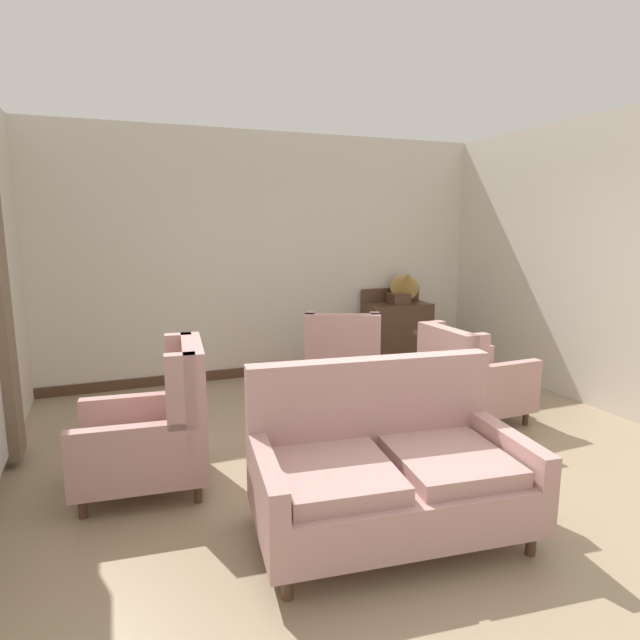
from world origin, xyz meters
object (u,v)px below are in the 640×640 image
object	(u,v)px
armchair_near_sideboard	(471,380)
gramophone	(405,283)
armchair_back_corner	(156,430)
settee	(387,469)
sideboard	(397,331)
coffee_table	(340,410)
porcelain_vase	(342,384)
side_table	(437,358)
armchair_foreground_right	(342,360)

from	to	relation	value
armchair_near_sideboard	gramophone	size ratio (longest dim) A/B	1.56
armchair_back_corner	settee	bearing A→B (deg)	55.02
sideboard	gramophone	bearing A→B (deg)	-61.00
coffee_table	porcelain_vase	distance (m)	0.22
settee	armchair_near_sideboard	world-z (taller)	settee
porcelain_vase	gramophone	xyz separation A→B (m)	(1.90, 2.27, 0.50)
armchair_near_sideboard	gramophone	bearing A→B (deg)	-13.17
gramophone	sideboard	bearing A→B (deg)	119.00
side_table	sideboard	xyz separation A→B (m)	(0.21, 1.26, 0.05)
side_table	porcelain_vase	bearing A→B (deg)	-146.09
coffee_table	armchair_foreground_right	xyz separation A→B (m)	(0.64, 1.42, 0.01)
coffee_table	armchair_near_sideboard	bearing A→B (deg)	11.08
armchair_back_corner	side_table	xyz separation A→B (m)	(3.09, 1.06, -0.01)
porcelain_vase	side_table	bearing A→B (deg)	33.91
porcelain_vase	settee	world-z (taller)	settee
settee	sideboard	bearing A→B (deg)	66.32
porcelain_vase	armchair_back_corner	bearing A→B (deg)	178.13
armchair_foreground_right	sideboard	distance (m)	1.53
side_table	sideboard	bearing A→B (deg)	80.77
porcelain_vase	armchair_back_corner	size ratio (longest dim) A/B	0.31
armchair_foreground_right	armchair_back_corner	world-z (taller)	armchair_back_corner
porcelain_vase	gramophone	world-z (taller)	gramophone
settee	coffee_table	bearing A→B (deg)	88.87
armchair_near_sideboard	armchair_back_corner	world-z (taller)	armchair_back_corner
armchair_foreground_right	sideboard	size ratio (longest dim) A/B	1.01
armchair_near_sideboard	armchair_foreground_right	xyz separation A→B (m)	(-0.87, 1.13, 0.01)
porcelain_vase	armchair_foreground_right	xyz separation A→B (m)	(0.64, 1.44, -0.21)
armchair_back_corner	armchair_near_sideboard	bearing A→B (deg)	100.89
settee	gramophone	distance (m)	3.98
armchair_foreground_right	armchair_back_corner	xyz separation A→B (m)	(-2.08, -1.39, 0.02)
armchair_near_sideboard	armchair_back_corner	size ratio (longest dim) A/B	0.89
armchair_near_sideboard	sideboard	world-z (taller)	sideboard
porcelain_vase	sideboard	bearing A→B (deg)	52.00
armchair_near_sideboard	porcelain_vase	bearing A→B (deg)	100.06
coffee_table	side_table	distance (m)	1.98
side_table	gramophone	size ratio (longest dim) A/B	1.17
sideboard	gramophone	size ratio (longest dim) A/B	1.71
side_table	sideboard	size ratio (longest dim) A/B	0.68
settee	armchair_back_corner	distance (m)	1.70
gramophone	coffee_table	bearing A→B (deg)	-130.22
coffee_table	porcelain_vase	bearing A→B (deg)	-70.27
armchair_foreground_right	porcelain_vase	bearing A→B (deg)	89.04
armchair_foreground_right	gramophone	xyz separation A→B (m)	(1.26, 0.83, 0.71)
side_table	sideboard	distance (m)	1.28
armchair_foreground_right	settee	bearing A→B (deg)	95.35
settee	armchair_foreground_right	distance (m)	2.62
coffee_table	side_table	bearing A→B (deg)	33.37
gramophone	side_table	bearing A→B (deg)	-102.40
armchair_near_sideboard	settee	bearing A→B (deg)	127.94
porcelain_vase	armchair_back_corner	world-z (taller)	armchair_back_corner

